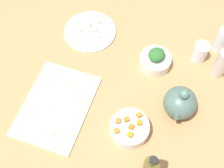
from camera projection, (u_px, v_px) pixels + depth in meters
The scene contains 30 objects.
tabletop at pixel (112, 91), 127.60cm from camera, with size 190.00×190.00×3.00cm, color #A87D4C.
cutting_board at pixel (57, 106), 122.18cm from camera, with size 35.73×25.72×1.00cm, color silver.
plate_tofu at pixel (90, 32), 140.42cm from camera, with size 23.98×23.98×1.20cm, color white.
bowl_greens at pixel (155, 61), 129.92cm from camera, with size 13.26×13.26×5.48cm, color white.
bowl_carrots at pixel (130, 129), 114.85cm from camera, with size 14.89×14.89×5.88cm, color white.
teapot at pixel (180, 103), 116.70cm from camera, with size 15.20×13.06×15.17cm.
bottle_2 at pixel (222, 62), 123.03cm from camera, with size 5.67×5.67×20.42cm.
drinking_glass_1 at pixel (200, 52), 129.87cm from camera, with size 6.28×6.28×9.35cm, color white.
drinking_glass_2 at pixel (223, 40), 131.14cm from camera, with size 6.03×6.03×12.39cm, color white.
carrot_cube_0 at pixel (127, 119), 112.58cm from camera, with size 1.80×1.80×1.80cm, color orange.
carrot_cube_1 at pixel (139, 123), 111.96cm from camera, with size 1.80×1.80×1.80cm, color orange.
carrot_cube_2 at pixel (130, 135), 109.71cm from camera, with size 1.80×1.80×1.80cm, color orange.
carrot_cube_3 at pixel (116, 131), 110.37cm from camera, with size 1.80×1.80×1.80cm, color orange.
carrot_cube_4 at pixel (139, 115), 113.41cm from camera, with size 1.80×1.80×1.80cm, color orange.
carrot_cube_5 at pixel (131, 127), 111.16cm from camera, with size 1.80×1.80×1.80cm, color orange.
carrot_cube_6 at pixel (118, 121), 112.30cm from camera, with size 1.80×1.80×1.80cm, color orange.
chopped_greens_mound at pixel (157, 55), 125.62cm from camera, with size 7.44×6.75×4.34cm, color #2D672C.
tofu_cube_0 at pixel (95, 30), 138.74cm from camera, with size 2.20×2.20×2.20cm, color white.
tofu_cube_1 at pixel (88, 25), 140.23cm from camera, with size 2.20×2.20×2.20cm, color silver.
tofu_cube_2 at pixel (78, 31), 138.55cm from camera, with size 2.20×2.20×2.20cm, color #F1EDCB.
tofu_cube_3 at pixel (89, 37), 136.79cm from camera, with size 2.20×2.20×2.20cm, color white.
tofu_cube_4 at pixel (86, 31), 138.44cm from camera, with size 2.20×2.20×2.20cm, color #F8EDCA.
tofu_cube_5 at pixel (96, 22), 141.03cm from camera, with size 2.20×2.20×2.20cm, color silver.
tofu_cube_6 at pixel (97, 36), 137.02cm from camera, with size 2.20×2.20×2.20cm, color white.
dumpling_0 at pixel (47, 108), 119.74cm from camera, with size 5.71×5.19×2.74cm, color beige.
dumpling_1 at pixel (65, 88), 124.01cm from camera, with size 5.05×4.81×2.84cm, color beige.
dumpling_2 at pixel (53, 135), 113.94cm from camera, with size 4.46×4.24×3.15cm, color beige.
dumpling_3 at pixel (60, 75), 126.77cm from camera, with size 5.58×5.58×2.93cm, color beige.
dumpling_4 at pixel (77, 82), 125.55cm from camera, with size 4.31×3.75×2.48cm, color beige.
dumpling_5 at pixel (78, 102), 121.09cm from camera, with size 5.19×4.85×2.43cm, color beige.
Camera 1 is at (55.11, 20.41, 114.80)cm, focal length 48.28 mm.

